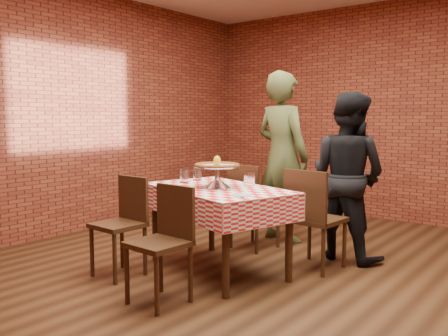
{
  "coord_description": "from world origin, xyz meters",
  "views": [
    {
      "loc": [
        2.16,
        -3.4,
        1.37
      ],
      "look_at": [
        -0.48,
        -0.02,
        0.92
      ],
      "focal_mm": 38.45,
      "sensor_mm": 36.0,
      "label": 1
    }
  ],
  "objects_px": {
    "water_glass_left": "(184,176)",
    "condiment_caddy": "(249,178)",
    "chair_far_left": "(255,206)",
    "pizza": "(217,166)",
    "chair_near_left": "(118,227)",
    "table": "(218,230)",
    "diner_olive": "(282,157)",
    "chair_far_right": "(316,219)",
    "diner_black": "(347,176)",
    "pizza_stand": "(217,177)",
    "chair_near_right": "(158,246)",
    "water_glass_right": "(197,174)"
  },
  "relations": [
    {
      "from": "water_glass_right",
      "to": "condiment_caddy",
      "type": "distance_m",
      "value": 0.62
    },
    {
      "from": "pizza_stand",
      "to": "chair_near_right",
      "type": "height_order",
      "value": "pizza_stand"
    },
    {
      "from": "diner_olive",
      "to": "chair_far_left",
      "type": "bearing_deg",
      "value": 93.61
    },
    {
      "from": "pizza",
      "to": "diner_olive",
      "type": "bearing_deg",
      "value": 95.36
    },
    {
      "from": "pizza",
      "to": "condiment_caddy",
      "type": "bearing_deg",
      "value": 66.17
    },
    {
      "from": "pizza_stand",
      "to": "chair_far_left",
      "type": "xyz_separation_m",
      "value": [
        -0.17,
        0.85,
        -0.4
      ]
    },
    {
      "from": "pizza_stand",
      "to": "water_glass_left",
      "type": "relative_size",
      "value": 3.28
    },
    {
      "from": "chair_far_right",
      "to": "diner_black",
      "type": "relative_size",
      "value": 0.57
    },
    {
      "from": "table",
      "to": "diner_olive",
      "type": "distance_m",
      "value": 1.42
    },
    {
      "from": "water_glass_right",
      "to": "diner_olive",
      "type": "bearing_deg",
      "value": 70.59
    },
    {
      "from": "chair_near_left",
      "to": "diner_black",
      "type": "relative_size",
      "value": 0.53
    },
    {
      "from": "pizza_stand",
      "to": "chair_far_left",
      "type": "height_order",
      "value": "pizza_stand"
    },
    {
      "from": "chair_far_left",
      "to": "chair_far_right",
      "type": "bearing_deg",
      "value": 170.85
    },
    {
      "from": "condiment_caddy",
      "to": "chair_near_left",
      "type": "xyz_separation_m",
      "value": [
        -0.73,
        -0.94,
        -0.39
      ]
    },
    {
      "from": "diner_olive",
      "to": "condiment_caddy",
      "type": "bearing_deg",
      "value": 114.34
    },
    {
      "from": "water_glass_left",
      "to": "diner_black",
      "type": "xyz_separation_m",
      "value": [
        1.2,
        1.04,
        -0.01
      ]
    },
    {
      "from": "water_glass_left",
      "to": "condiment_caddy",
      "type": "relative_size",
      "value": 1.02
    },
    {
      "from": "chair_far_left",
      "to": "diner_olive",
      "type": "bearing_deg",
      "value": -90.53
    },
    {
      "from": "table",
      "to": "pizza",
      "type": "bearing_deg",
      "value": -72.69
    },
    {
      "from": "water_glass_left",
      "to": "diner_black",
      "type": "distance_m",
      "value": 1.58
    },
    {
      "from": "pizza",
      "to": "condiment_caddy",
      "type": "distance_m",
      "value": 0.36
    },
    {
      "from": "chair_far_right",
      "to": "diner_black",
      "type": "distance_m",
      "value": 0.6
    },
    {
      "from": "pizza",
      "to": "chair_far_right",
      "type": "distance_m",
      "value": 1.03
    },
    {
      "from": "pizza_stand",
      "to": "chair_near_right",
      "type": "relative_size",
      "value": 0.48
    },
    {
      "from": "chair_near_right",
      "to": "diner_olive",
      "type": "distance_m",
      "value": 2.24
    },
    {
      "from": "chair_far_right",
      "to": "diner_black",
      "type": "height_order",
      "value": "diner_black"
    },
    {
      "from": "chair_near_left",
      "to": "diner_olive",
      "type": "height_order",
      "value": "diner_olive"
    },
    {
      "from": "condiment_caddy",
      "to": "chair_far_left",
      "type": "xyz_separation_m",
      "value": [
        -0.31,
        0.54,
        -0.37
      ]
    },
    {
      "from": "pizza_stand",
      "to": "diner_black",
      "type": "relative_size",
      "value": 0.26
    },
    {
      "from": "table",
      "to": "water_glass_right",
      "type": "height_order",
      "value": "water_glass_right"
    },
    {
      "from": "condiment_caddy",
      "to": "chair_far_right",
      "type": "bearing_deg",
      "value": 66.73
    },
    {
      "from": "chair_far_left",
      "to": "water_glass_left",
      "type": "bearing_deg",
      "value": 76.22
    },
    {
      "from": "water_glass_right",
      "to": "diner_olive",
      "type": "height_order",
      "value": "diner_olive"
    },
    {
      "from": "pizza_stand",
      "to": "chair_near_right",
      "type": "bearing_deg",
      "value": -81.12
    },
    {
      "from": "pizza",
      "to": "chair_near_left",
      "type": "xyz_separation_m",
      "value": [
        -0.59,
        -0.63,
        -0.52
      ]
    },
    {
      "from": "water_glass_left",
      "to": "condiment_caddy",
      "type": "height_order",
      "value": "water_glass_left"
    },
    {
      "from": "pizza_stand",
      "to": "diner_black",
      "type": "height_order",
      "value": "diner_black"
    },
    {
      "from": "water_glass_left",
      "to": "diner_black",
      "type": "relative_size",
      "value": 0.08
    },
    {
      "from": "water_glass_right",
      "to": "chair_near_right",
      "type": "bearing_deg",
      "value": -61.62
    },
    {
      "from": "water_glass_right",
      "to": "chair_far_left",
      "type": "bearing_deg",
      "value": 61.2
    },
    {
      "from": "water_glass_left",
      "to": "chair_near_left",
      "type": "xyz_separation_m",
      "value": [
        -0.14,
        -0.7,
        -0.39
      ]
    },
    {
      "from": "pizza",
      "to": "chair_near_right",
      "type": "relative_size",
      "value": 0.46
    },
    {
      "from": "chair_near_right",
      "to": "pizza_stand",
      "type": "bearing_deg",
      "value": 101.71
    },
    {
      "from": "water_glass_left",
      "to": "pizza",
      "type": "bearing_deg",
      "value": -7.89
    },
    {
      "from": "pizza",
      "to": "diner_olive",
      "type": "distance_m",
      "value": 1.32
    },
    {
      "from": "table",
      "to": "chair_near_right",
      "type": "bearing_deg",
      "value": -81.02
    },
    {
      "from": "diner_black",
      "to": "condiment_caddy",
      "type": "bearing_deg",
      "value": 61.05
    },
    {
      "from": "water_glass_left",
      "to": "pizza_stand",
      "type": "bearing_deg",
      "value": -7.89
    },
    {
      "from": "water_glass_left",
      "to": "chair_far_left",
      "type": "relative_size",
      "value": 0.14
    },
    {
      "from": "water_glass_left",
      "to": "condiment_caddy",
      "type": "bearing_deg",
      "value": 22.4
    }
  ]
}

